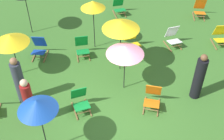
% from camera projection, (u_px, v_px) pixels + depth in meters
% --- Properties ---
extents(ground_plane, '(40.00, 40.00, 0.00)m').
position_uv_depth(ground_plane, '(115.00, 107.00, 9.31)').
color(ground_plane, '#386B28').
extents(deckchair_1, '(0.65, 0.85, 0.83)m').
position_uv_depth(deckchair_1, '(132.00, 41.00, 11.39)').
color(deckchair_1, olive).
rests_on(deckchair_1, ground).
extents(deckchair_2, '(0.56, 0.81, 0.83)m').
position_uv_depth(deckchair_2, '(82.00, 47.00, 11.08)').
color(deckchair_2, olive).
rests_on(deckchair_2, ground).
extents(deckchair_4, '(0.64, 0.85, 0.83)m').
position_uv_depth(deckchair_4, '(173.00, 37.00, 11.57)').
color(deckchair_4, olive).
rests_on(deckchair_4, ground).
extents(deckchair_5, '(0.48, 0.76, 0.83)m').
position_uv_depth(deckchair_5, '(220.00, 36.00, 11.64)').
color(deckchair_5, olive).
rests_on(deckchair_5, ground).
extents(deckchair_6, '(0.59, 0.83, 0.83)m').
position_uv_depth(deckchair_6, '(200.00, 9.00, 13.24)').
color(deckchair_6, olive).
rests_on(deckchair_6, ground).
extents(deckchair_8, '(0.66, 0.86, 0.83)m').
position_uv_depth(deckchair_8, '(80.00, 100.00, 9.01)').
color(deckchair_8, olive).
rests_on(deckchair_8, ground).
extents(deckchair_11, '(0.60, 0.83, 0.83)m').
position_uv_depth(deckchair_11, '(119.00, 6.00, 13.43)').
color(deckchair_11, olive).
rests_on(deckchair_11, ground).
extents(deckchair_12, '(0.57, 0.82, 0.83)m').
position_uv_depth(deckchair_12, '(39.00, 48.00, 11.05)').
color(deckchair_12, olive).
rests_on(deckchair_12, ground).
extents(deckchair_13, '(0.66, 0.86, 0.83)m').
position_uv_depth(deckchair_13, '(152.00, 98.00, 9.10)').
color(deckchair_13, olive).
rests_on(deckchair_13, ground).
extents(umbrella_0, '(0.99, 0.99, 1.95)m').
position_uv_depth(umbrella_0, '(37.00, 105.00, 6.96)').
color(umbrella_0, black).
rests_on(umbrella_0, ground).
extents(umbrella_1, '(1.25, 1.25, 2.02)m').
position_uv_depth(umbrella_1, '(121.00, 25.00, 9.48)').
color(umbrella_1, black).
rests_on(umbrella_1, ground).
extents(umbrella_3, '(0.90, 0.90, 2.01)m').
position_uv_depth(umbrella_3, '(93.00, 5.00, 10.50)').
color(umbrella_3, black).
rests_on(umbrella_3, ground).
extents(umbrella_4, '(1.19, 1.19, 1.72)m').
position_uv_depth(umbrella_4, '(125.00, 50.00, 8.92)').
color(umbrella_4, black).
rests_on(umbrella_4, ground).
extents(umbrella_5, '(1.20, 1.20, 1.65)m').
position_uv_depth(umbrella_5, '(10.00, 39.00, 9.54)').
color(umbrella_5, black).
rests_on(umbrella_5, ground).
extents(person_0, '(0.43, 0.43, 1.75)m').
position_uv_depth(person_0, '(19.00, 82.00, 8.98)').
color(person_0, '#333847').
rests_on(person_0, ground).
extents(person_1, '(0.37, 0.37, 1.71)m').
position_uv_depth(person_1, '(199.00, 78.00, 9.16)').
color(person_1, black).
rests_on(person_1, ground).
extents(person_2, '(0.30, 0.30, 1.70)m').
position_uv_depth(person_2, '(29.00, 103.00, 8.34)').
color(person_2, maroon).
rests_on(person_2, ground).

